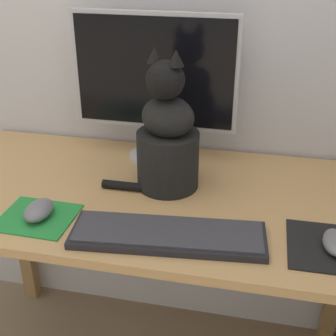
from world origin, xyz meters
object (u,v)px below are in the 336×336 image
object	(u,v)px
keyboard	(168,235)
cat	(167,139)
monitor	(155,80)
computer_mouse_left	(39,210)
computer_mouse_right	(335,242)

from	to	relation	value
keyboard	cat	xyz separation A→B (m)	(-0.06, 0.25, 0.14)
monitor	computer_mouse_left	size ratio (longest dim) A/B	4.86
monitor	cat	bearing A→B (deg)	-66.55
computer_mouse_right	cat	bearing A→B (deg)	154.39
computer_mouse_right	cat	world-z (taller)	cat
computer_mouse_right	monitor	bearing A→B (deg)	143.15
computer_mouse_left	cat	xyz separation A→B (m)	(0.28, 0.23, 0.12)
computer_mouse_left	cat	world-z (taller)	cat
computer_mouse_left	computer_mouse_right	distance (m)	0.73
keyboard	computer_mouse_left	world-z (taller)	computer_mouse_left
cat	keyboard	bearing A→B (deg)	-57.37
monitor	keyboard	xyz separation A→B (m)	(0.13, -0.43, -0.24)
keyboard	monitor	bearing A→B (deg)	101.65
monitor	keyboard	bearing A→B (deg)	-72.66
monitor	cat	xyz separation A→B (m)	(0.08, -0.18, -0.11)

